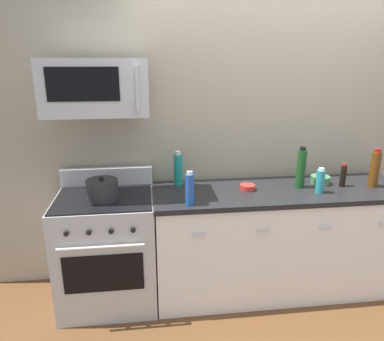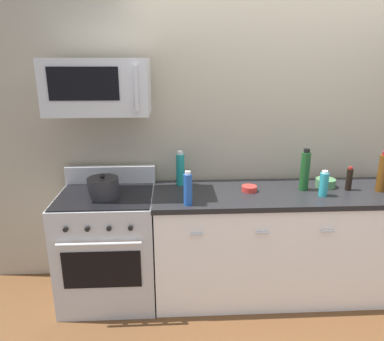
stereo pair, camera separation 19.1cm
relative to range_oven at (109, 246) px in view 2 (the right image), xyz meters
The scene contains 14 objects.
ground_plane 1.51m from the range_oven, ahead, with size 6.24×6.24×0.00m, color brown.
back_wall 1.73m from the range_oven, 15.86° to the left, with size 5.20×0.10×2.70m, color #9E937F.
counter_unit 1.43m from the range_oven, ahead, with size 2.11×0.66×0.92m.
range_oven is the anchor object (origin of this frame).
microwave 1.28m from the range_oven, 89.71° to the left, with size 0.74×0.44×0.40m.
bottle_soda_blue 0.89m from the range_oven, 20.23° to the right, with size 0.06×0.06×0.26m.
bottle_sparkling_teal 0.86m from the range_oven, 19.29° to the left, with size 0.07×0.07×0.29m.
bottle_soy_sauce_dark 2.03m from the range_oven, ahead, with size 0.05×0.05×0.20m.
bottle_dish_soap 1.79m from the range_oven, ahead, with size 0.07×0.07×0.20m.
bottle_wine_amber 2.29m from the range_oven, ahead, with size 0.08×0.08×0.33m.
bottle_wine_green 1.71m from the range_oven, ahead, with size 0.07×0.07×0.35m.
bowl_green_glaze 1.87m from the range_oven, ahead, with size 0.16×0.16×0.07m.
bowl_red_small 1.24m from the range_oven, ahead, with size 0.12×0.12×0.04m.
stockpot 0.53m from the range_oven, 90.00° to the right, with size 0.24×0.24×0.19m.
Camera 2 is at (-0.89, -2.70, 1.94)m, focal length 33.94 mm.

